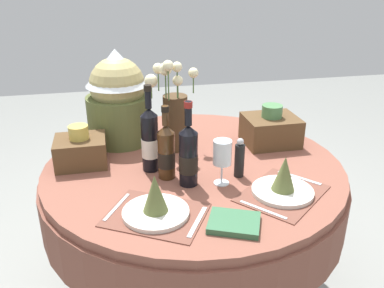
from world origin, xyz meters
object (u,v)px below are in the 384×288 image
wine_bottle_left (166,152)px  pepper_mill (239,159)px  wine_bottle_centre (188,155)px  wine_bottle_rear (150,139)px  flower_vase (174,113)px  dining_table (194,193)px  place_setting_right (283,183)px  woven_basket_side_right (271,129)px  wine_glass_right (222,153)px  woven_basket_side_left (81,150)px  place_setting_left (156,204)px  gift_tub_back_left (118,94)px  book_on_table (234,223)px

wine_bottle_left → pepper_mill: wine_bottle_left is taller
wine_bottle_left → wine_bottle_centre: (0.08, -0.08, 0.01)m
wine_bottle_rear → flower_vase: bearing=54.8°
dining_table → place_setting_right: bearing=-50.3°
wine_bottle_centre → woven_basket_side_right: wine_bottle_centre is taller
wine_glass_right → place_setting_right: bearing=-32.2°
place_setting_right → woven_basket_side_left: woven_basket_side_left is taller
wine_bottle_centre → wine_bottle_left: bearing=134.8°
place_setting_left → woven_basket_side_left: (-0.27, 0.48, 0.02)m
gift_tub_back_left → woven_basket_side_right: gift_tub_back_left is taller
woven_basket_side_right → book_on_table: bearing=-121.3°
wine_bottle_left → woven_basket_side_right: size_ratio=1.22×
dining_table → woven_basket_side_left: (-0.49, 0.10, 0.23)m
place_setting_right → wine_bottle_rear: bearing=146.2°
wine_glass_right → wine_bottle_left: bearing=154.2°
place_setting_right → wine_bottle_rear: wine_bottle_rear is taller
flower_vase → wine_glass_right: flower_vase is taller
book_on_table → pepper_mill: bearing=93.0°
flower_vase → gift_tub_back_left: 0.30m
dining_table → wine_bottle_centre: 0.35m
flower_vase → book_on_table: bearing=-82.5°
dining_table → pepper_mill: (0.16, -0.16, 0.24)m
dining_table → place_setting_left: 0.49m
woven_basket_side_right → wine_glass_right: bearing=-135.3°
place_setting_right → wine_bottle_rear: (-0.48, 0.32, 0.10)m
place_setting_right → book_on_table: 0.30m
flower_vase → woven_basket_side_right: bearing=-4.0°
book_on_table → gift_tub_back_left: size_ratio=0.37×
wine_bottle_centre → woven_basket_side_left: (-0.43, 0.28, -0.06)m
place_setting_right → woven_basket_side_right: size_ratio=1.66×
place_setting_right → flower_vase: size_ratio=0.96×
pepper_mill → book_on_table: pepper_mill is taller
gift_tub_back_left → woven_basket_side_right: size_ratio=1.80×
flower_vase → wine_bottle_left: 0.30m
wine_bottle_centre → wine_bottle_rear: bearing=129.3°
place_setting_right → wine_bottle_left: size_ratio=1.36×
wine_bottle_left → wine_bottle_rear: 0.11m
flower_vase → book_on_table: 0.70m
flower_vase → wine_glass_right: bearing=-71.4°
wine_bottle_left → woven_basket_side_right: 0.61m
flower_vase → wine_bottle_centre: bearing=-90.7°
book_on_table → place_setting_left: bearing=178.6°
place_setting_right → place_setting_left: bearing=-174.9°
pepper_mill → gift_tub_back_left: bearing=133.1°
wine_bottle_rear → woven_basket_side_right: (0.62, 0.16, -0.07)m
pepper_mill → woven_basket_side_right: woven_basket_side_right is taller
wine_bottle_rear → gift_tub_back_left: 0.39m
woven_basket_side_right → pepper_mill: bearing=-131.0°
pepper_mill → gift_tub_back_left: 0.70m
place_setting_right → wine_bottle_rear: 0.58m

